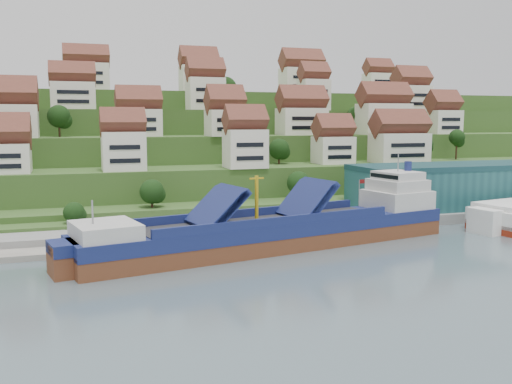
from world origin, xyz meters
name	(u,v)px	position (x,y,z in m)	size (l,w,h in m)	color
ground	(295,245)	(0.00, 0.00, 0.00)	(300.00, 300.00, 0.00)	slate
quay	(355,219)	(20.00, 15.00, 1.10)	(180.00, 14.00, 2.20)	gray
hillside	(183,153)	(0.00, 103.55, 10.66)	(260.00, 128.00, 31.00)	#2D4C1E
hillside_village	(202,111)	(-2.91, 61.37, 24.73)	(155.65, 62.57, 28.46)	white
hillside_trees	(213,133)	(-2.86, 49.41, 18.86)	(145.34, 62.27, 32.10)	#183812
warehouse	(474,185)	(52.00, 17.00, 7.20)	(60.00, 15.00, 10.00)	#215659
flagpole	(360,196)	(18.11, 10.00, 6.88)	(1.28, 0.16, 8.00)	gray
cargo_ship	(284,230)	(-2.56, -0.82, 2.99)	(70.24, 24.54, 15.30)	brown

